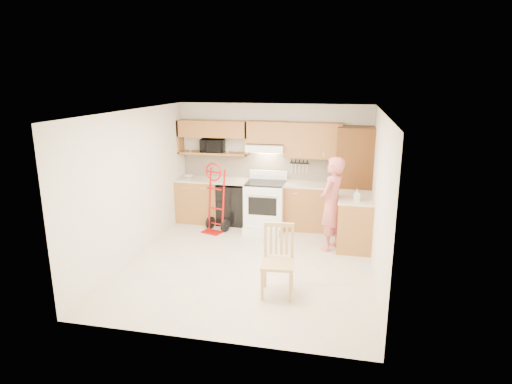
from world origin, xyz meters
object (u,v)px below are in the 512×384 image
(microwave, at_px, (213,145))
(hand_truck, at_px, (214,201))
(range, at_px, (265,202))
(dining_chair, at_px, (278,261))
(person, at_px, (332,204))

(microwave, bearing_deg, hand_truck, -78.88)
(range, distance_m, dining_chair, 2.75)
(person, relative_size, hand_truck, 1.33)
(dining_chair, bearing_deg, person, 65.67)
(range, bearing_deg, person, -30.01)
(microwave, relative_size, dining_chair, 0.50)
(person, relative_size, dining_chair, 1.68)
(microwave, height_order, person, microwave)
(hand_truck, bearing_deg, range, 38.52)
(dining_chair, bearing_deg, hand_truck, 120.50)
(person, height_order, dining_chair, person)
(microwave, bearing_deg, dining_chair, -64.84)
(microwave, relative_size, range, 0.44)
(range, bearing_deg, dining_chair, -75.43)
(person, distance_m, hand_truck, 2.36)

